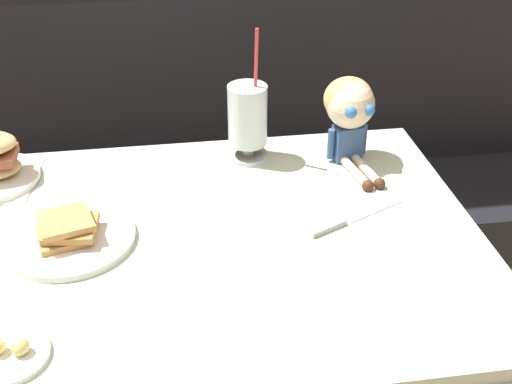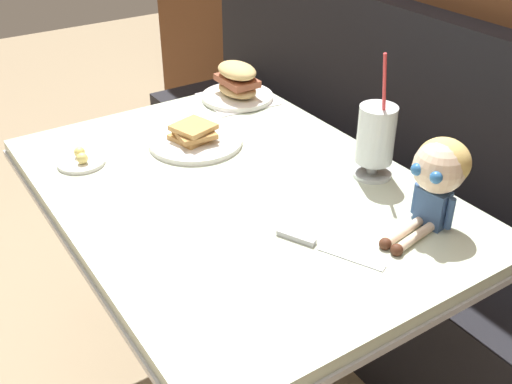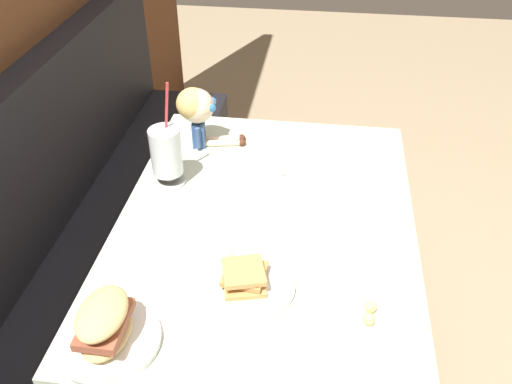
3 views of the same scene
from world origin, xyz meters
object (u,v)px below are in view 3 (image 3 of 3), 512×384
at_px(toast_plate, 243,282).
at_px(seated_doll, 197,109).
at_px(milkshake_glass, 166,154).
at_px(butter_saucer, 370,317).
at_px(sandwich_plate, 106,329).
at_px(butter_knife, 275,162).

distance_m(toast_plate, seated_doll, 0.66).
relative_size(milkshake_glass, butter_saucer, 2.63).
bearing_deg(toast_plate, sandwich_plate, 127.71).
xyz_separation_m(butter_knife, seated_doll, (0.08, 0.26, 0.12)).
bearing_deg(seated_doll, butter_saucer, -141.61).
bearing_deg(butter_saucer, sandwich_plate, 103.96).
xyz_separation_m(sandwich_plate, butter_knife, (0.73, -0.27, -0.04)).
xyz_separation_m(toast_plate, butter_knife, (0.53, -0.02, -0.01)).
distance_m(toast_plate, milkshake_glass, 0.48).
bearing_deg(milkshake_glass, seated_doll, -10.15).
relative_size(toast_plate, sandwich_plate, 1.14).
xyz_separation_m(milkshake_glass, sandwich_plate, (-0.58, -0.03, -0.05)).
height_order(milkshake_glass, sandwich_plate, milkshake_glass).
distance_m(sandwich_plate, seated_doll, 0.81).
height_order(toast_plate, sandwich_plate, sandwich_plate).
bearing_deg(sandwich_plate, seated_doll, -1.07).
bearing_deg(toast_plate, seated_doll, 21.49).
xyz_separation_m(butter_saucer, butter_knife, (0.59, 0.27, -0.00)).
height_order(sandwich_plate, butter_saucer, sandwich_plate).
xyz_separation_m(sandwich_plate, seated_doll, (0.81, -0.02, 0.08)).
relative_size(butter_saucer, seated_doll, 0.53).
bearing_deg(sandwich_plate, butter_saucer, -76.04).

